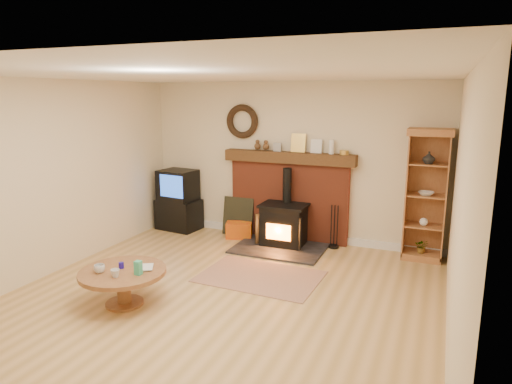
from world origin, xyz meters
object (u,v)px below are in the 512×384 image
at_px(tv_unit, 178,201).
at_px(curio_cabinet, 426,195).
at_px(wood_stove, 283,226).
at_px(coffee_table, 123,277).

height_order(tv_unit, curio_cabinet, curio_cabinet).
bearing_deg(wood_stove, coffee_table, -110.64).
xyz_separation_m(wood_stove, tv_unit, (-2.06, 0.20, 0.19)).
bearing_deg(wood_stove, tv_unit, 174.51).
relative_size(tv_unit, coffee_table, 1.09).
relative_size(tv_unit, curio_cabinet, 0.56).
bearing_deg(curio_cabinet, wood_stove, -172.27).
bearing_deg(coffee_table, curio_cabinet, 43.70).
distance_m(tv_unit, coffee_table, 3.07).
xyz_separation_m(wood_stove, coffee_table, (-1.01, -2.68, 0.01)).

